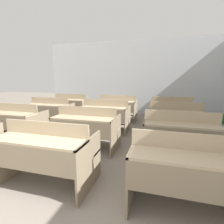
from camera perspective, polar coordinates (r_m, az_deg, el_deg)
The scene contains 13 objects.
wall_back at distance 7.27m, azimuth 5.96°, elevation 11.01°, with size 7.07×0.06×2.93m.
bench_front_center at distance 2.58m, azimuth -20.77°, elevation -11.95°, with size 1.26×0.77×0.88m.
bench_front_right at distance 2.14m, azimuth 23.92°, elevation -17.06°, with size 1.26×0.77×0.88m.
bench_second_left at distance 4.64m, azimuth -29.21°, elevation -2.61°, with size 1.26×0.77×0.88m.
bench_second_center at distance 3.63m, azimuth -8.44°, elevation -4.78°, with size 1.26×0.77×0.88m.
bench_second_right at distance 3.34m, azimuth 21.35°, elevation -6.80°, with size 1.26×0.77×0.88m.
bench_third_left at distance 5.62m, azimuth -19.67°, elevation 0.27°, with size 1.26×0.77×0.88m.
bench_third_center at distance 4.81m, azimuth -2.23°, elevation -0.79°, with size 1.26×0.77×0.88m.
bench_third_right at distance 4.60m, azimuth 19.94°, elevation -1.99°, with size 1.26×0.77×0.88m.
bench_back_left at distance 6.69m, azimuth -13.36°, elevation 2.23°, with size 1.26×0.77×0.88m.
bench_back_center at distance 6.03m, azimuth 1.77°, elevation 1.60°, with size 1.26×0.77×0.88m.
bench_back_right at distance 5.85m, azimuth 18.80°, elevation 0.73°, with size 1.26×0.77×0.88m.
wastepaper_bin at distance 6.81m, azimuth 32.43°, elevation -1.79°, with size 0.28×0.28×0.30m.
Camera 1 is at (1.27, -0.64, 1.44)m, focal length 28.00 mm.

